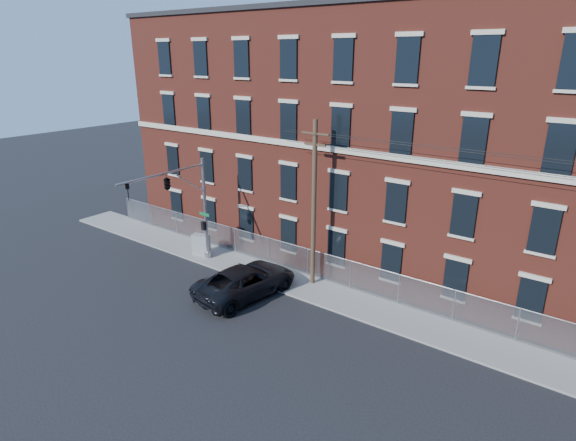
{
  "coord_description": "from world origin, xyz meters",
  "views": [
    {
      "loc": [
        16.4,
        -16.48,
        13.52
      ],
      "look_at": [
        1.3,
        4.0,
        4.5
      ],
      "focal_mm": 29.45,
      "sensor_mm": 36.0,
      "label": 1
    }
  ],
  "objects_px": {
    "utility_pole_near": "(314,202)",
    "pickup_truck": "(246,281)",
    "traffic_signal_mast": "(177,192)",
    "utility_cabinet": "(201,245)"
  },
  "relations": [
    {
      "from": "utility_pole_near",
      "to": "pickup_truck",
      "type": "height_order",
      "value": "utility_pole_near"
    },
    {
      "from": "traffic_signal_mast",
      "to": "pickup_truck",
      "type": "relative_size",
      "value": 1.09
    },
    {
      "from": "utility_cabinet",
      "to": "pickup_truck",
      "type": "bearing_deg",
      "value": -37.03
    },
    {
      "from": "utility_pole_near",
      "to": "utility_cabinet",
      "type": "relative_size",
      "value": 6.67
    },
    {
      "from": "utility_pole_near",
      "to": "utility_cabinet",
      "type": "height_order",
      "value": "utility_pole_near"
    },
    {
      "from": "utility_pole_near",
      "to": "pickup_truck",
      "type": "bearing_deg",
      "value": -125.0
    },
    {
      "from": "utility_pole_near",
      "to": "pickup_truck",
      "type": "xyz_separation_m",
      "value": [
        -2.42,
        -3.46,
        -4.44
      ]
    },
    {
      "from": "utility_pole_near",
      "to": "utility_cabinet",
      "type": "distance_m",
      "value": 9.81
    },
    {
      "from": "pickup_truck",
      "to": "utility_cabinet",
      "type": "xyz_separation_m",
      "value": [
        -6.25,
        2.38,
        -0.03
      ]
    },
    {
      "from": "traffic_signal_mast",
      "to": "utility_cabinet",
      "type": "bearing_deg",
      "value": 105.98
    }
  ]
}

